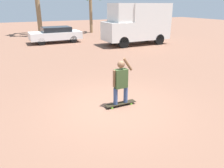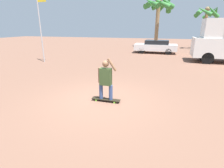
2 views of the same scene
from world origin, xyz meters
name	(u,v)px [view 2 (image 2 of 2)]	position (x,y,z in m)	size (l,w,h in m)	color
ground_plane	(101,100)	(0.00, 0.00, 0.00)	(80.00, 80.00, 0.00)	brown
skateboard	(106,99)	(0.22, -0.02, 0.08)	(1.09, 0.23, 0.09)	black
person_skateboarder	(106,78)	(0.22, -0.02, 0.92)	(0.71, 0.24, 1.56)	#384C7A
parked_car_white	(156,46)	(1.11, 13.82, 0.74)	(4.38, 1.93, 1.36)	black
palm_tree_near_van	(207,14)	(6.47, 19.11, 4.15)	(2.83, 2.99, 5.16)	#8E704C
palm_tree_center_background	(159,6)	(0.76, 19.71, 5.35)	(4.18, 4.17, 6.55)	#8E704C
flagpole	(40,23)	(-7.09, 6.02, 2.98)	(0.82, 0.12, 5.23)	#B7B7BC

